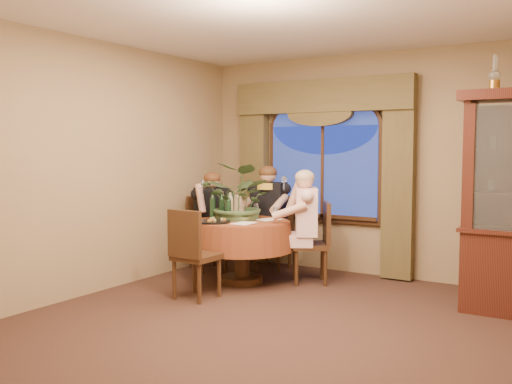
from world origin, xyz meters
The scene contains 32 objects.
floor centered at (0.00, 0.00, 0.00)m, with size 5.00×5.00×0.00m, color black.
wall_back centered at (0.00, 2.50, 1.40)m, with size 4.50×4.50×0.00m, color #8C7554.
ceiling centered at (0.00, 0.00, 2.80)m, with size 5.00×5.00×0.00m, color white.
window centered at (-0.60, 2.43, 1.30)m, with size 1.62×0.10×1.32m, color navy, non-canonical shape.
arched_transom centered at (-0.60, 2.43, 2.08)m, with size 1.60×0.06×0.44m, color navy, non-canonical shape.
drapery_left centered at (-1.63, 2.38, 1.18)m, with size 0.38×0.14×2.32m, color #4A4122.
drapery_right centered at (0.43, 2.38, 1.18)m, with size 0.38×0.14×2.32m, color #4A4122.
swag_valance centered at (-0.60, 2.35, 2.28)m, with size 2.45×0.16×0.42m, color #4A4122, non-canonical shape.
dining_table centered at (-1.10, 1.25, 0.38)m, with size 1.23×1.23×0.75m, color maroon.
oil_lamp_left centered at (1.62, 1.55, 2.34)m, with size 0.11×0.11×0.34m, color #A5722D, non-canonical shape.
chair_right centered at (-0.41, 1.67, 0.48)m, with size 0.42×0.42×0.96m, color black.
chair_back_right centered at (-1.17, 2.11, 0.48)m, with size 0.42×0.42×0.96m, color black.
chair_back centered at (-1.89, 1.65, 0.48)m, with size 0.42×0.42×0.96m, color black.
chair_front_left centered at (-1.12, 0.40, 0.48)m, with size 0.42×0.42×0.96m, color black.
person_pink centered at (-0.43, 1.63, 0.68)m, with size 0.49×0.45×1.36m, color beige, non-canonical shape.
person_back centered at (-1.81, 1.61, 0.65)m, with size 0.47×0.43×1.31m, color black, non-canonical shape.
person_scarf centered at (-1.19, 2.03, 0.69)m, with size 0.50×0.46×1.39m, color black, non-canonical shape.
stoneware_vase centered at (-1.23, 1.37, 0.89)m, with size 0.16×0.16×0.29m, color tan, non-canonical shape.
centerpiece_plant centered at (-1.19, 1.36, 1.33)m, with size 0.88×0.98×0.76m, color #3A5632.
olive_bowl centered at (-1.06, 1.22, 0.78)m, with size 0.17×0.17×0.05m, color #565E2F.
cheese_platter centered at (-1.28, 0.92, 0.76)m, with size 0.39×0.39×0.02m, color black.
wine_bottle_0 centered at (-1.28, 1.28, 0.92)m, with size 0.07×0.07×0.33m, color tan.
wine_bottle_1 centered at (-1.45, 1.34, 0.92)m, with size 0.07×0.07×0.33m, color tan.
wine_bottle_2 centered at (-1.39, 1.25, 0.92)m, with size 0.07×0.07×0.33m, color black.
wine_bottle_3 centered at (-1.48, 1.19, 0.92)m, with size 0.07×0.07×0.33m, color black.
wine_bottle_4 centered at (-1.35, 1.42, 0.92)m, with size 0.07×0.07×0.33m, color black.
wine_bottle_5 centered at (-1.24, 1.16, 0.92)m, with size 0.07×0.07×0.33m, color black.
tasting_paper_0 centered at (-0.94, 1.05, 0.75)m, with size 0.21×0.30×0.00m, color white.
tasting_paper_1 centered at (-0.87, 1.49, 0.75)m, with size 0.21×0.30×0.00m, color white.
wine_glass_person_pink centered at (-0.75, 1.45, 0.84)m, with size 0.07×0.07×0.18m, color silver, non-canonical shape.
wine_glass_person_back centered at (-1.46, 1.43, 0.84)m, with size 0.07×0.07×0.18m, color silver, non-canonical shape.
wine_glass_person_scarf centered at (-1.15, 1.65, 0.84)m, with size 0.07×0.07×0.18m, color silver, non-canonical shape.
Camera 1 is at (2.59, -4.39, 1.62)m, focal length 40.00 mm.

